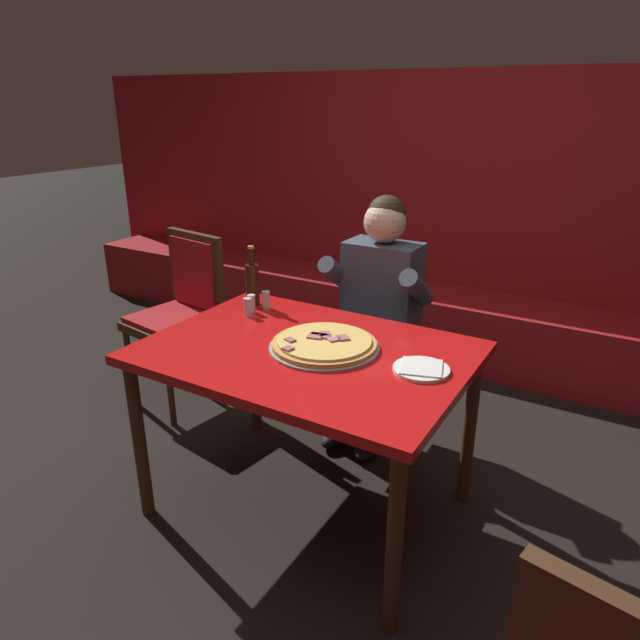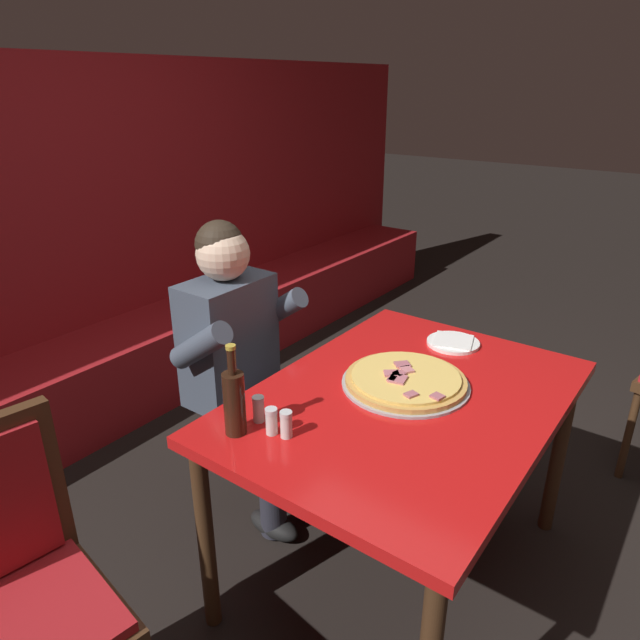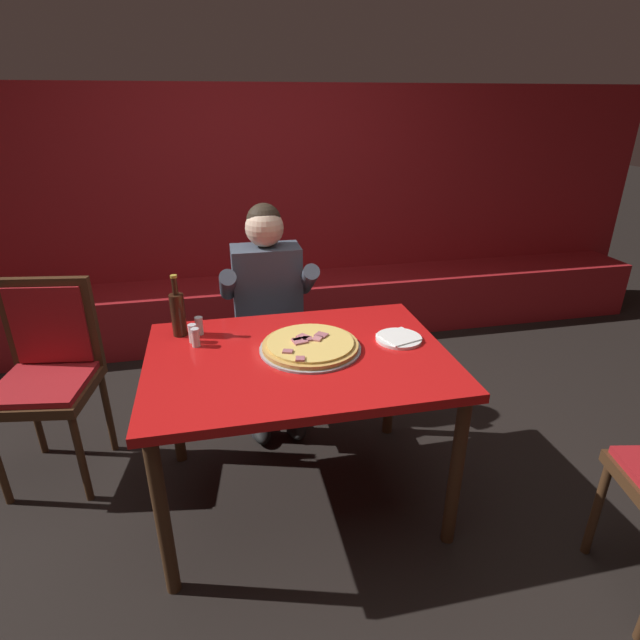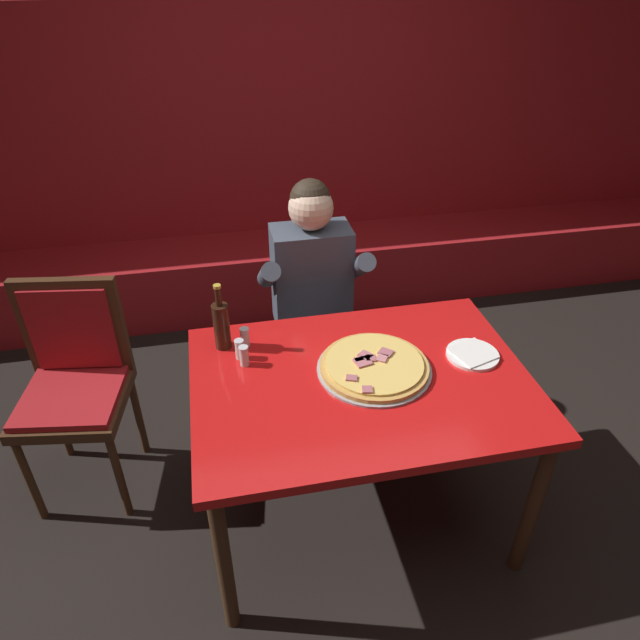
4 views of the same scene
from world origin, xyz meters
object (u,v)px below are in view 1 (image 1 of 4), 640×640
Objects in this scene: shaker_black_pepper at (248,308)px; diner_seated_blue_shirt at (374,310)px; shaker_oregano at (266,301)px; pizza at (324,344)px; main_dining_table at (307,367)px; plate_white_paper at (421,369)px; shaker_red_pepper_flakes at (251,304)px; dining_chair_by_booth at (182,306)px; beer_bottle at (252,283)px.

diner_seated_blue_shirt is at bearing 54.47° from shaker_black_pepper.
pizza is at bearing -28.69° from shaker_oregano.
shaker_oregano is 1.00× the size of shaker_black_pepper.
pizza is (0.06, 0.04, 0.10)m from main_dining_table.
shaker_black_pepper is (-0.90, 0.13, 0.03)m from plate_white_paper.
shaker_oregano is at bearing 70.21° from shaker_red_pepper_flakes.
main_dining_table is at bearing -22.75° from dining_chair_by_booth.
beer_bottle is at bearing 164.72° from plate_white_paper.
diner_seated_blue_shirt reaches higher than shaker_red_pepper_flakes.
diner_seated_blue_shirt is at bearing 41.38° from beer_bottle.
shaker_black_pepper is (-0.43, 0.17, 0.12)m from main_dining_table.
main_dining_table is 0.51m from shaker_red_pepper_flakes.
diner_seated_blue_shirt is at bearing 11.83° from dining_chair_by_booth.
main_dining_table is 1.01× the size of diner_seated_blue_shirt.
shaker_black_pepper is at bearing 171.87° from plate_white_paper.
plate_white_paper is 0.91m from shaker_black_pepper.
dining_chair_by_booth reaches higher than shaker_oregano.
shaker_oregano is (-0.47, 0.26, 0.02)m from pizza.
shaker_black_pepper is at bearing -125.53° from diner_seated_blue_shirt.
beer_bottle reaches higher than plate_white_paper.
plate_white_paper reaches higher than main_dining_table.
shaker_black_pepper is (0.01, -0.05, 0.00)m from shaker_red_pepper_flakes.
shaker_oregano is (-0.41, 0.30, 0.12)m from main_dining_table.
shaker_black_pepper is (-0.49, 0.14, 0.02)m from pizza.
dining_chair_by_booth reaches higher than main_dining_table.
shaker_black_pepper is 0.07× the size of diner_seated_blue_shirt.
diner_seated_blue_shirt reaches higher than dining_chair_by_booth.
diner_seated_blue_shirt is (0.37, 0.42, -0.11)m from shaker_oregano.
beer_bottle is 0.23× the size of diner_seated_blue_shirt.
beer_bottle reaches higher than pizza.
beer_bottle is 0.13m from shaker_red_pepper_flakes.
diner_seated_blue_shirt reaches higher than beer_bottle.
pizza is 0.41m from plate_white_paper.
shaker_oregano is at bearing 151.31° from pizza.
beer_bottle reaches higher than shaker_oregano.
shaker_red_pepper_flakes is at bearing -56.66° from beer_bottle.
dining_chair_by_booth is at bearing 159.66° from shaker_red_pepper_flakes.
beer_bottle is (-0.97, 0.27, 0.10)m from plate_white_paper.
shaker_red_pepper_flakes is (-0.50, 0.18, 0.02)m from pizza.
beer_bottle reaches higher than shaker_red_pepper_flakes.
beer_bottle is 0.17m from shaker_black_pepper.
beer_bottle is 3.40× the size of shaker_red_pepper_flakes.
plate_white_paper is (0.41, 0.01, -0.01)m from pizza.
shaker_black_pepper is 0.09× the size of dining_chair_by_booth.
plate_white_paper is 0.92m from shaker_oregano.
dining_chair_by_booth is (-1.11, -0.23, -0.11)m from diner_seated_blue_shirt.
plate_white_paper is 2.44× the size of shaker_black_pepper.
shaker_oregano is 0.08m from shaker_red_pepper_flakes.
dining_chair_by_booth is at bearing -168.17° from diner_seated_blue_shirt.
plate_white_paper is 1.01m from beer_bottle.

